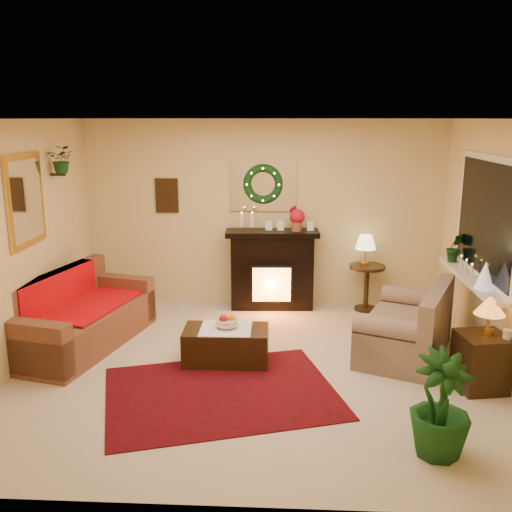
{
  "coord_description": "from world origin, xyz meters",
  "views": [
    {
      "loc": [
        0.31,
        -5.65,
        2.61
      ],
      "look_at": [
        0.0,
        0.35,
        1.15
      ],
      "focal_mm": 40.0,
      "sensor_mm": 36.0,
      "label": 1
    }
  ],
  "objects_px": {
    "sofa": "(82,310)",
    "fireplace": "(272,270)",
    "side_table_round": "(366,287)",
    "end_table_square": "(482,362)",
    "coffee_table": "(226,344)",
    "loveseat": "(406,319)"
  },
  "relations": [
    {
      "from": "sofa",
      "to": "fireplace",
      "type": "height_order",
      "value": "fireplace"
    },
    {
      "from": "side_table_round",
      "to": "end_table_square",
      "type": "height_order",
      "value": "side_table_round"
    },
    {
      "from": "end_table_square",
      "to": "coffee_table",
      "type": "bearing_deg",
      "value": 169.36
    },
    {
      "from": "coffee_table",
      "to": "end_table_square",
      "type": "bearing_deg",
      "value": -11.25
    },
    {
      "from": "end_table_square",
      "to": "fireplace",
      "type": "bearing_deg",
      "value": 131.82
    },
    {
      "from": "end_table_square",
      "to": "sofa",
      "type": "bearing_deg",
      "value": 168.57
    },
    {
      "from": "fireplace",
      "to": "side_table_round",
      "type": "height_order",
      "value": "fireplace"
    },
    {
      "from": "sofa",
      "to": "end_table_square",
      "type": "distance_m",
      "value": 4.39
    },
    {
      "from": "fireplace",
      "to": "loveseat",
      "type": "bearing_deg",
      "value": -48.12
    },
    {
      "from": "coffee_table",
      "to": "side_table_round",
      "type": "bearing_deg",
      "value": 45.69
    },
    {
      "from": "sofa",
      "to": "fireplace",
      "type": "relative_size",
      "value": 1.75
    },
    {
      "from": "sofa",
      "to": "fireplace",
      "type": "distance_m",
      "value": 2.65
    },
    {
      "from": "loveseat",
      "to": "end_table_square",
      "type": "distance_m",
      "value": 1.02
    },
    {
      "from": "sofa",
      "to": "loveseat",
      "type": "xyz_separation_m",
      "value": [
        3.71,
        -0.05,
        -0.01
      ]
    },
    {
      "from": "sofa",
      "to": "side_table_round",
      "type": "xyz_separation_m",
      "value": [
        3.49,
        1.46,
        -0.1
      ]
    },
    {
      "from": "loveseat",
      "to": "side_table_round",
      "type": "relative_size",
      "value": 2.21
    },
    {
      "from": "fireplace",
      "to": "loveseat",
      "type": "xyz_separation_m",
      "value": [
        1.54,
        -1.56,
        -0.13
      ]
    },
    {
      "from": "loveseat",
      "to": "end_table_square",
      "type": "bearing_deg",
      "value": -30.81
    },
    {
      "from": "fireplace",
      "to": "coffee_table",
      "type": "relative_size",
      "value": 1.24
    },
    {
      "from": "side_table_round",
      "to": "fireplace",
      "type": "bearing_deg",
      "value": 178.01
    },
    {
      "from": "sofa",
      "to": "coffee_table",
      "type": "distance_m",
      "value": 1.78
    },
    {
      "from": "side_table_round",
      "to": "coffee_table",
      "type": "xyz_separation_m",
      "value": [
        -1.76,
        -1.84,
        -0.12
      ]
    }
  ]
}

